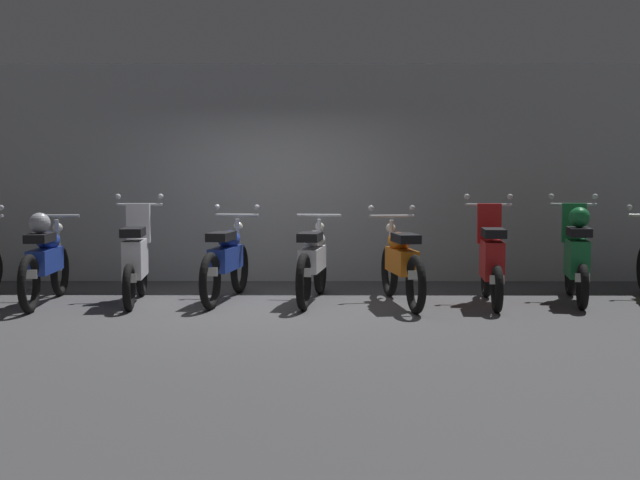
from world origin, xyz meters
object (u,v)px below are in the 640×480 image
Objects in this scene: motorbike_slot_3 at (136,258)px; motorbike_slot_4 at (226,260)px; motorbike_slot_5 at (313,261)px; motorbike_slot_7 at (491,260)px; motorbike_slot_8 at (576,255)px; motorbike_slot_2 at (45,259)px; motorbike_slot_6 at (401,263)px.

motorbike_slot_3 is 0.86× the size of motorbike_slot_4.
motorbike_slot_5 is 1.16× the size of motorbike_slot_7.
motorbike_slot_3 is 1.01× the size of motorbike_slot_8.
motorbike_slot_3 is at bearing 5.22° from motorbike_slot_2.
motorbike_slot_5 is at bearing 2.89° from motorbike_slot_3.
motorbike_slot_3 is at bearing -177.11° from motorbike_slot_5.
motorbike_slot_3 is 3.15m from motorbike_slot_6.
motorbike_slot_8 is at bearing -1.43° from motorbike_slot_4.
motorbike_slot_2 is 1.05m from motorbike_slot_3.
motorbike_slot_8 is (2.10, 0.17, 0.08)m from motorbike_slot_6.
motorbike_slot_4 reaches higher than motorbike_slot_2.
motorbike_slot_3 is 5.25m from motorbike_slot_8.
motorbike_slot_5 is at bearing 168.24° from motorbike_slot_6.
motorbike_slot_4 is (2.10, 0.26, -0.03)m from motorbike_slot_2.
motorbike_slot_6 reaches higher than motorbike_slot_5.
motorbike_slot_4 is at bearing 176.57° from motorbike_slot_5.
motorbike_slot_2 is at bearing -178.55° from motorbike_slot_8.
motorbike_slot_7 is at bearing -0.11° from motorbike_slot_2.
motorbike_slot_3 is at bearing 178.57° from motorbike_slot_7.
motorbike_slot_7 reaches higher than motorbike_slot_6.
motorbike_slot_6 is (1.04, -0.22, 0.00)m from motorbike_slot_5.
motorbike_slot_7 is at bearing -1.43° from motorbike_slot_3.
motorbike_slot_4 reaches higher than motorbike_slot_5.
motorbike_slot_4 is (1.06, 0.17, -0.04)m from motorbike_slot_3.
motorbike_slot_7 is at bearing -5.76° from motorbike_slot_5.
motorbike_slot_4 is 4.19m from motorbike_slot_8.
motorbike_slot_8 reaches higher than motorbike_slot_2.
motorbike_slot_2 is at bearing -172.83° from motorbike_slot_4.
motorbike_slot_3 is 1.00× the size of motorbike_slot_7.
motorbike_slot_5 is 1.06m from motorbike_slot_6.
motorbike_slot_2 is 3.15m from motorbike_slot_5.
motorbike_slot_7 is (5.24, -0.01, 0.00)m from motorbike_slot_2.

